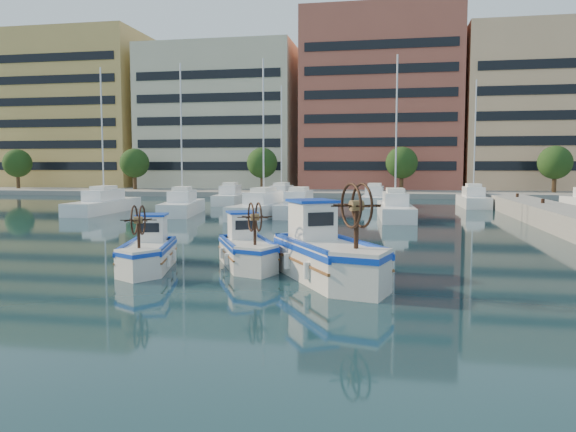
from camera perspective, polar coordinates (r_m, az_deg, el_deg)
The scene contains 6 objects.
ground at distance 19.20m, azimuth 1.59°, elevation -5.98°, with size 300.00×300.00×0.00m, color #17373D.
waterfront at distance 84.22m, azimuth 15.06°, elevation 9.90°, with size 180.00×40.00×25.60m.
yacht_marina at distance 47.16m, azimuth 2.57°, elevation 1.19°, with size 42.91×22.36×11.50m.
fishing_boat_a at distance 20.87m, azimuth -13.99°, elevation -3.39°, with size 2.43×3.98×2.41m.
fishing_boat_b at distance 20.92m, azimuth -4.26°, elevation -3.19°, with size 3.05×4.09×2.47m.
fishing_boat_c at distance 18.40m, azimuth 3.88°, elevation -3.67°, with size 4.27×5.30×3.21m.
Camera 1 is at (2.94, -18.62, 3.66)m, focal length 35.00 mm.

